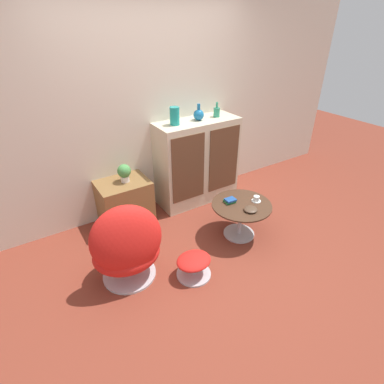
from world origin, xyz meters
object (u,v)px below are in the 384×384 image
Objects in this scene: coffee_table at (241,213)px; teacup at (256,199)px; potted_plant at (124,172)px; ottoman at (194,263)px; vase_inner_right at (217,112)px; vase_inner_left at (199,114)px; egg_chair at (127,247)px; bowl at (251,209)px; sideboard at (197,162)px; vase_leftmost at (175,116)px; tv_console at (125,203)px; book_stack at (230,201)px.

teacup is at bearing -11.89° from coffee_table.
potted_plant reaches higher than coffee_table.
vase_inner_right is at bearing 47.11° from ottoman.
egg_chair is at bearing -146.48° from vase_inner_left.
vase_inner_right reaches higher than bowl.
sideboard reaches higher than bowl.
vase_leftmost is at bearing 0.92° from potted_plant.
coffee_table is 3.13× the size of potted_plant.
vase_inner_right is (0.33, 0.97, 0.89)m from coffee_table.
bowl is at bearing -47.41° from tv_console.
book_stack is (-0.12, -0.86, -0.12)m from sideboard.
egg_chair is at bearing -146.28° from sideboard.
egg_chair is at bearing -138.88° from vase_leftmost.
vase_leftmost is 1.19m from book_stack.
vase_inner_left reaches higher than ottoman.
vase_inner_left is (0.02, 0.00, 0.64)m from sideboard.
sideboard reaches higher than tv_console.
vase_inner_right is 1.42m from potted_plant.
sideboard is 0.70m from vase_inner_right.
vase_inner_right reaches higher than potted_plant.
book_stack is (1.28, 0.07, 0.04)m from egg_chair.
book_stack is (0.90, -0.86, -0.24)m from potted_plant.
vase_inner_left is (1.42, 0.94, 0.80)m from egg_chair.
teacup is 0.83× the size of book_stack.
bowl is (0.80, 0.11, 0.29)m from ottoman.
vase_inner_left is at bearing 97.39° from teacup.
coffee_table is 3.21× the size of vase_leftmost.
ottoman is (-0.85, -1.23, -0.42)m from sideboard.
vase_leftmost reaches higher than egg_chair.
vase_leftmost reaches higher than teacup.
potted_plant is at bearing 67.91° from egg_chair.
egg_chair is at bearing -176.77° from book_stack.
vase_inner_left is 1.08× the size of vase_inner_right.
egg_chair is 1.88m from vase_inner_left.
ottoman is at bearing -167.50° from teacup.
bowl is at bearing 7.53° from ottoman.
bowl is (1.02, -1.11, 0.16)m from tv_console.
ottoman is 0.86m from bowl.
bowl is (0.98, -1.11, -0.25)m from potted_plant.
egg_chair reaches higher than bowl.
tv_console is 2.85× the size of vase_leftmost.
vase_inner_left is 1.16m from book_stack.
teacup reaches higher than ottoman.
teacup is (0.18, -0.04, 0.14)m from coffee_table.
egg_chair is (-1.40, -0.94, -0.16)m from sideboard.
sideboard is at bearing 98.34° from teacup.
vase_leftmost is at bearing 180.00° from vase_inner_right.
egg_chair is at bearing -151.03° from vase_inner_right.
book_stack is (-0.42, -0.87, -0.75)m from vase_inner_right.
coffee_table is at bearing -1.30° from egg_chair.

